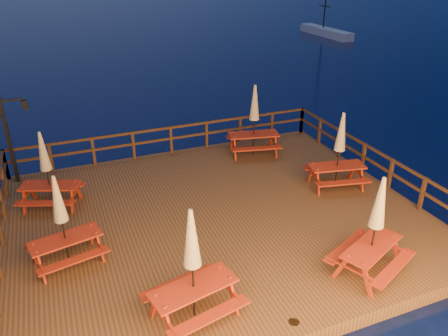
# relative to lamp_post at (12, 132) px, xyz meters

# --- Properties ---
(ground) EXTENTS (500.00, 500.00, 0.00)m
(ground) POSITION_rel_lamp_post_xyz_m (5.39, -4.55, -2.20)
(ground) COLOR black
(ground) RESTS_ON ground
(deck) EXTENTS (12.00, 10.00, 0.40)m
(deck) POSITION_rel_lamp_post_xyz_m (5.39, -4.55, -2.00)
(deck) COLOR #4D2A18
(deck) RESTS_ON ground
(deck_piles) EXTENTS (11.44, 9.44, 1.40)m
(deck_piles) POSITION_rel_lamp_post_xyz_m (5.39, -4.55, -2.50)
(deck_piles) COLOR #31220F
(deck_piles) RESTS_ON ground
(railing) EXTENTS (11.80, 9.75, 1.10)m
(railing) POSITION_rel_lamp_post_xyz_m (5.39, -2.77, -1.03)
(railing) COLOR #31220F
(railing) RESTS_ON deck
(lamp_post) EXTENTS (0.85, 0.18, 3.00)m
(lamp_post) POSITION_rel_lamp_post_xyz_m (0.00, 0.00, 0.00)
(lamp_post) COLOR black
(lamp_post) RESTS_ON deck
(sailboat) EXTENTS (1.38, 7.39, 10.96)m
(sailboat) POSITION_rel_lamp_post_xyz_m (27.68, 22.87, -1.83)
(sailboat) COLOR silver
(sailboat) RESTS_ON ground
(picnic_table_0) EXTENTS (2.21, 1.95, 2.73)m
(picnic_table_0) POSITION_rel_lamp_post_xyz_m (8.34, -0.94, -0.37)
(picnic_table_0) COLOR maroon
(picnic_table_0) RESTS_ON deck
(picnic_table_1) EXTENTS (2.15, 1.90, 2.67)m
(picnic_table_1) POSITION_rel_lamp_post_xyz_m (3.49, -8.17, -0.41)
(picnic_table_1) COLOR maroon
(picnic_table_1) RESTS_ON deck
(picnic_table_2) EXTENTS (2.09, 1.84, 2.60)m
(picnic_table_2) POSITION_rel_lamp_post_xyz_m (9.72, -4.41, -0.45)
(picnic_table_2) COLOR maroon
(picnic_table_2) RESTS_ON deck
(picnic_table_3) EXTENTS (2.28, 2.11, 2.61)m
(picnic_table_3) POSITION_rel_lamp_post_xyz_m (7.90, -8.40, -0.44)
(picnic_table_3) COLOR maroon
(picnic_table_3) RESTS_ON deck
(picnic_table_4) EXTENTS (1.98, 1.75, 2.46)m
(picnic_table_4) POSITION_rel_lamp_post_xyz_m (1.13, -5.27, -0.52)
(picnic_table_4) COLOR maroon
(picnic_table_4) RESTS_ON deck
(picnic_table_5) EXTENTS (2.11, 1.93, 2.46)m
(picnic_table_5) POSITION_rel_lamp_post_xyz_m (0.89, -2.20, -0.52)
(picnic_table_5) COLOR maroon
(picnic_table_5) RESTS_ON deck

